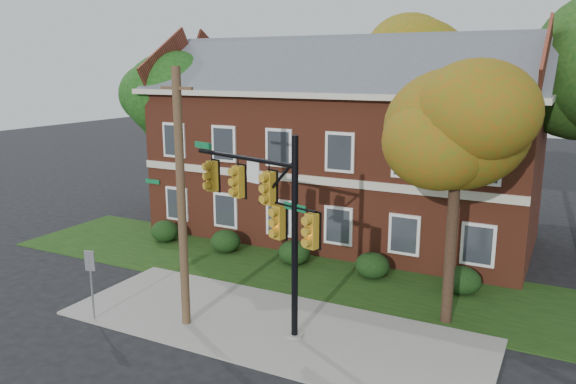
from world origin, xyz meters
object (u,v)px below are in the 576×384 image
at_px(tree_near_right, 466,122).
at_px(tree_far_rear, 415,57).
at_px(sign_post, 91,274).
at_px(hedge_center, 294,253).
at_px(traffic_signal, 268,210).
at_px(hedge_right, 372,266).
at_px(utility_pole, 181,200).
at_px(tree_left_rear, 169,97).
at_px(hedge_far_left, 165,231).
at_px(hedge_left, 226,241).
at_px(apartment_building, 342,136).
at_px(hedge_far_right, 462,280).

distance_m(tree_near_right, tree_far_rear, 17.12).
bearing_deg(sign_post, hedge_center, 52.54).
distance_m(tree_far_rear, traffic_signal, 19.43).
relative_size(hedge_right, utility_pole, 0.17).
bearing_deg(tree_left_rear, utility_pole, -50.00).
bearing_deg(tree_far_rear, tree_near_right, -69.73).
xyz_separation_m(hedge_far_left, hedge_center, (7.00, 0.00, 0.00)).
bearing_deg(hedge_center, hedge_right, 0.00).
bearing_deg(tree_near_right, sign_post, -154.49).
xyz_separation_m(hedge_left, sign_post, (0.00, -7.95, 1.13)).
distance_m(utility_pole, sign_post, 4.08).
bearing_deg(hedge_right, hedge_center, 180.00).
xyz_separation_m(apartment_building, hedge_center, (0.00, -5.25, -4.46)).
bearing_deg(apartment_building, tree_left_rear, -173.46).
bearing_deg(hedge_left, tree_left_rear, 146.41).
relative_size(hedge_left, hedge_center, 1.00).
bearing_deg(apartment_building, sign_post, -104.84).
distance_m(hedge_center, hedge_right, 3.50).
xyz_separation_m(hedge_far_right, tree_near_right, (0.22, -2.83, 6.14)).
bearing_deg(utility_pole, hedge_left, 121.23).
height_order(tree_left_rear, tree_far_rear, tree_far_rear).
bearing_deg(utility_pole, hedge_far_right, 49.87).
xyz_separation_m(hedge_center, tree_left_rear, (-9.73, 4.14, 6.16)).
relative_size(tree_far_rear, utility_pole, 1.38).
bearing_deg(hedge_center, hedge_far_left, 180.00).
distance_m(apartment_building, hedge_right, 7.73).
height_order(apartment_building, sign_post, apartment_building).
bearing_deg(hedge_right, hedge_far_right, 0.00).
relative_size(apartment_building, hedge_right, 13.43).
xyz_separation_m(hedge_center, hedge_far_right, (7.00, 0.00, 0.00)).
xyz_separation_m(hedge_center, traffic_signal, (1.95, -5.70, 3.43)).
xyz_separation_m(tree_left_rear, traffic_signal, (11.68, -9.84, -2.73)).
relative_size(tree_near_right, tree_far_rear, 0.74).
height_order(apartment_building, utility_pole, apartment_building).
bearing_deg(tree_left_rear, apartment_building, 6.54).
xyz_separation_m(tree_near_right, traffic_signal, (-5.27, -2.87, -2.72)).
height_order(hedge_left, utility_pole, utility_pole).
bearing_deg(hedge_far_right, hedge_right, 180.00).
bearing_deg(traffic_signal, hedge_far_right, 65.57).
bearing_deg(sign_post, hedge_far_right, 23.43).
bearing_deg(tree_far_rear, hedge_far_left, -122.50).
height_order(hedge_right, tree_far_rear, tree_far_rear).
relative_size(tree_far_rear, traffic_signal, 1.81).
relative_size(hedge_center, tree_far_rear, 0.12).
bearing_deg(apartment_building, hedge_far_left, -143.11).
height_order(apartment_building, hedge_center, apartment_building).
distance_m(hedge_left, tree_near_right, 12.68).
distance_m(hedge_left, hedge_far_right, 10.50).
distance_m(tree_far_rear, sign_post, 22.76).
bearing_deg(hedge_far_right, sign_post, -142.86).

